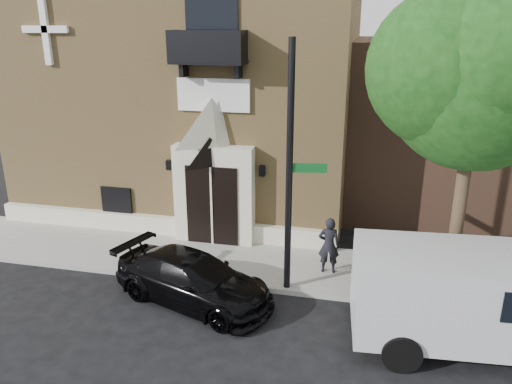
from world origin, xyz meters
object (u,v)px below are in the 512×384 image
at_px(cargo_van, 493,298).
at_px(black_sedan, 193,279).
at_px(dumpster, 480,274).
at_px(street_sign, 290,171).
at_px(pedestrian_near, 329,245).
at_px(fire_hydrant, 386,283).

bearing_deg(cargo_van, black_sedan, 172.00).
relative_size(black_sedan, dumpster, 2.32).
height_order(black_sedan, cargo_van, cargo_van).
distance_m(black_sedan, cargo_van, 7.15).
bearing_deg(street_sign, cargo_van, -27.92).
distance_m(street_sign, dumpster, 5.74).
xyz_separation_m(cargo_van, dumpster, (0.22, 2.22, -0.55)).
bearing_deg(pedestrian_near, fire_hydrant, 142.17).
height_order(fire_hydrant, pedestrian_near, pedestrian_near).
height_order(street_sign, dumpster, street_sign).
bearing_deg(street_sign, pedestrian_near, 37.47).
bearing_deg(black_sedan, fire_hydrant, -59.51).
bearing_deg(dumpster, street_sign, 177.06).
relative_size(cargo_van, fire_hydrant, 6.75).
bearing_deg(black_sedan, street_sign, -46.91).
relative_size(street_sign, pedestrian_near, 3.92).
bearing_deg(cargo_van, dumpster, 79.87).
relative_size(black_sedan, street_sign, 0.68).
bearing_deg(black_sedan, pedestrian_near, -38.31).
bearing_deg(cargo_van, pedestrian_near, 141.02).
xyz_separation_m(fire_hydrant, pedestrian_near, (-1.60, 1.13, 0.41)).
height_order(street_sign, pedestrian_near, street_sign).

